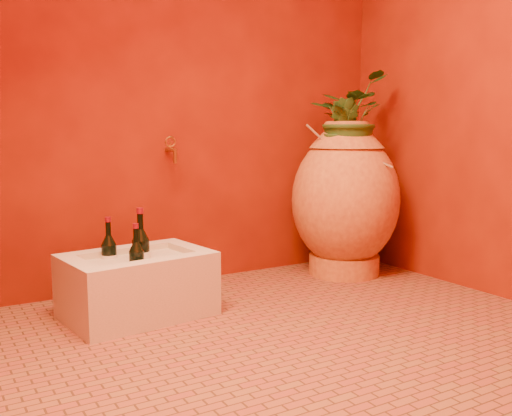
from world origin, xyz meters
TOP-DOWN VIEW (x-y plane):
  - floor at (0.00, 0.00)m, footprint 2.50×2.50m
  - wall_back at (0.00, 1.00)m, footprint 2.50×0.02m
  - wall_right at (1.25, 0.00)m, footprint 0.02×2.00m
  - amphora at (0.85, 0.65)m, footprint 0.75×0.75m
  - stone_basin at (-0.51, 0.52)m, footprint 0.70×0.52m
  - wine_bottle_a at (-0.61, 0.62)m, footprint 0.07×0.07m
  - wine_bottle_b at (-0.48, 0.53)m, footprint 0.08×0.08m
  - wine_bottle_c at (-0.54, 0.44)m, footprint 0.07×0.07m
  - wall_tap at (-0.16, 0.93)m, footprint 0.06×0.13m
  - plant_main at (0.86, 0.65)m, footprint 0.62×0.59m
  - plant_side at (0.78, 0.61)m, footprint 0.25×0.26m

SIDE VIEW (x-z plane):
  - floor at x=0.00m, z-range 0.00..0.00m
  - stone_basin at x=-0.51m, z-range -0.01..0.30m
  - wine_bottle_c at x=-0.54m, z-range 0.13..0.42m
  - wine_bottle_a at x=-0.61m, z-range 0.12..0.43m
  - wine_bottle_b at x=-0.48m, z-range 0.12..0.47m
  - amphora at x=0.85m, z-range 0.00..0.93m
  - wall_tap at x=-0.16m, z-range 0.70..0.85m
  - plant_side at x=0.78m, z-range 0.70..1.06m
  - plant_main at x=0.86m, z-range 0.69..1.21m
  - wall_back at x=0.00m, z-range 0.00..2.50m
  - wall_right at x=1.25m, z-range 0.00..2.50m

